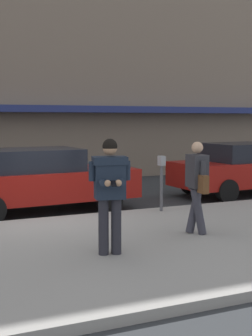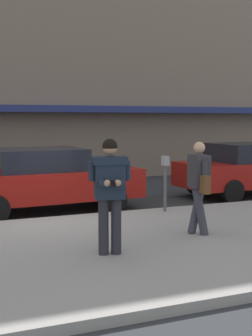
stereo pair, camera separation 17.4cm
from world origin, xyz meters
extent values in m
plane|color=#2B2D30|center=(0.00, 0.00, 0.00)|extent=(80.00, 80.00, 0.00)
cube|color=gray|center=(1.00, -2.85, 0.07)|extent=(32.00, 5.30, 0.14)
cube|color=silver|center=(1.00, 0.05, 0.00)|extent=(28.00, 0.12, 0.01)
cube|color=navy|center=(1.00, 6.15, 2.60)|extent=(26.60, 0.70, 0.24)
cube|color=maroon|center=(0.51, 1.10, 0.67)|extent=(4.60, 2.08, 0.70)
cube|color=black|center=(0.33, 1.09, 1.28)|extent=(2.16, 1.76, 0.52)
cylinder|color=black|center=(1.85, 2.03, 0.32)|extent=(0.65, 0.26, 0.64)
cylinder|color=black|center=(1.95, 0.33, 0.32)|extent=(0.65, 0.26, 0.64)
cube|color=maroon|center=(6.69, 1.23, 0.67)|extent=(4.59, 2.05, 0.70)
cube|color=black|center=(6.51, 1.22, 1.28)|extent=(2.15, 1.74, 0.52)
cylinder|color=black|center=(5.25, 2.02, 0.32)|extent=(0.65, 0.25, 0.64)
cylinder|color=black|center=(5.34, 0.31, 0.32)|extent=(0.65, 0.25, 0.64)
cylinder|color=#23232B|center=(0.59, -3.35, 0.58)|extent=(0.16, 0.16, 0.88)
cylinder|color=#23232B|center=(0.40, -3.31, 0.58)|extent=(0.16, 0.16, 0.88)
cube|color=#192333|center=(0.50, -3.33, 1.34)|extent=(0.51, 0.39, 0.64)
cube|color=#192333|center=(0.50, -3.33, 1.61)|extent=(0.58, 0.44, 0.12)
cylinder|color=#192333|center=(0.76, -3.39, 1.45)|extent=(0.11, 0.11, 0.30)
cylinder|color=#192333|center=(0.61, -3.52, 1.30)|extent=(0.16, 0.31, 0.10)
sphere|color=tan|center=(0.51, -3.64, 1.30)|extent=(0.10, 0.10, 0.10)
cylinder|color=#192333|center=(0.23, -3.27, 1.45)|extent=(0.11, 0.11, 0.30)
cylinder|color=#192333|center=(0.32, -3.46, 1.30)|extent=(0.16, 0.31, 0.10)
sphere|color=tan|center=(0.35, -3.61, 1.30)|extent=(0.10, 0.10, 0.10)
cube|color=black|center=(0.42, -3.66, 1.30)|extent=(0.10, 0.15, 0.07)
sphere|color=tan|center=(0.49, -3.36, 1.80)|extent=(0.22, 0.22, 0.22)
sphere|color=black|center=(0.49, -3.36, 1.83)|extent=(0.23, 0.23, 0.23)
cylinder|color=#33333D|center=(2.45, -2.66, 0.57)|extent=(0.34, 0.19, 0.87)
cylinder|color=#33333D|center=(2.43, -2.84, 0.57)|extent=(0.34, 0.19, 0.87)
cube|color=#2D2D33|center=(2.44, -2.75, 1.30)|extent=(0.33, 0.45, 0.60)
cylinder|color=#2D2D33|center=(2.47, -2.50, 1.22)|extent=(0.10, 0.10, 0.58)
cylinder|color=#2D2D33|center=(2.41, -3.00, 1.22)|extent=(0.10, 0.10, 0.58)
sphere|color=tan|center=(2.44, -2.75, 1.73)|extent=(0.21, 0.21, 0.21)
cube|color=brown|center=(2.38, -3.04, 1.10)|extent=(0.15, 0.25, 0.32)
cylinder|color=#4C4C51|center=(2.86, -0.60, 0.67)|extent=(0.07, 0.07, 1.05)
cube|color=gray|center=(2.86, -0.60, 1.30)|extent=(0.12, 0.18, 0.22)
camera|label=1|loc=(-2.15, -9.95, 2.24)|focal=50.00mm
camera|label=2|loc=(-1.99, -10.01, 2.24)|focal=50.00mm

